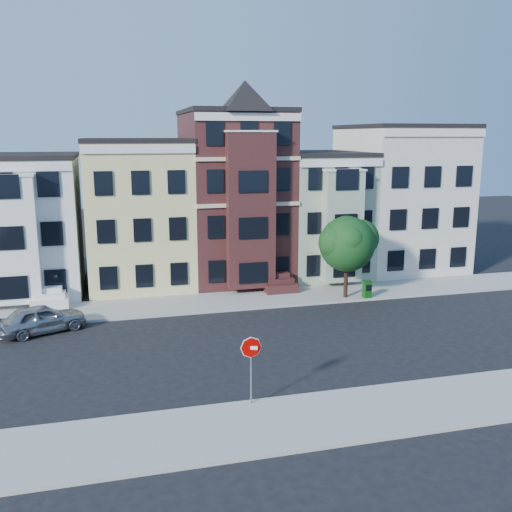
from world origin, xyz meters
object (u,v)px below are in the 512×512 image
object	(u,v)px
parked_car	(42,319)
stop_sign	(251,366)
newspaper_box	(367,289)
street_tree	(347,248)

from	to	relation	value
parked_car	stop_sign	world-z (taller)	stop_sign
parked_car	newspaper_box	bearing A→B (deg)	-108.66
newspaper_box	street_tree	bearing A→B (deg)	160.17
street_tree	stop_sign	distance (m)	16.32
stop_sign	parked_car	bearing A→B (deg)	149.49
newspaper_box	parked_car	bearing A→B (deg)	-176.98
newspaper_box	stop_sign	distance (m)	16.73
parked_car	newspaper_box	xyz separation A→B (m)	(19.80, 1.34, -0.09)
newspaper_box	stop_sign	size ratio (longest dim) A/B	0.35
parked_car	newspaper_box	world-z (taller)	parked_car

